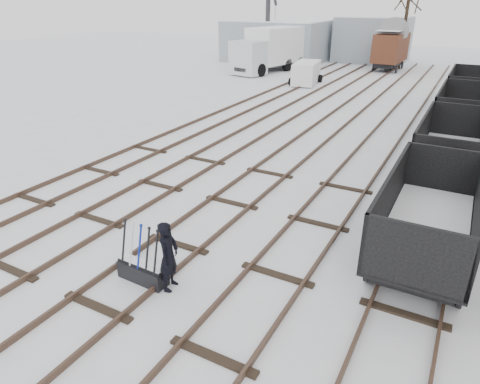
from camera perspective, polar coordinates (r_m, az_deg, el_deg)
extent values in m
plane|color=white|center=(12.08, -8.23, -7.03)|extent=(120.00, 120.00, 0.00)
cube|color=black|center=(26.43, -2.04, 11.00)|extent=(0.07, 52.00, 0.15)
cube|color=black|center=(25.75, 0.76, 10.64)|extent=(0.07, 52.00, 0.15)
cube|color=black|center=(17.16, -20.58, 1.56)|extent=(1.90, 0.20, 0.08)
cube|color=black|center=(25.09, 3.97, 10.21)|extent=(0.07, 52.00, 0.15)
cube|color=black|center=(24.54, 7.05, 9.76)|extent=(0.07, 52.00, 0.15)
cube|color=black|center=(15.14, -12.96, -0.49)|extent=(1.90, 0.20, 0.08)
cube|color=black|center=(24.04, 10.55, 9.21)|extent=(0.07, 52.00, 0.15)
cube|color=black|center=(23.65, 13.87, 8.66)|extent=(0.07, 52.00, 0.15)
cube|color=black|center=(13.49, -3.23, -3.08)|extent=(1.90, 0.20, 0.08)
cube|color=black|center=(23.33, 17.59, 8.01)|extent=(0.07, 52.00, 0.15)
cube|color=black|center=(23.12, 21.06, 7.37)|extent=(0.07, 52.00, 0.15)
cube|color=black|center=(12.36, 8.78, -6.14)|extent=(1.90, 0.20, 0.08)
cube|color=black|center=(22.99, 24.90, 6.63)|extent=(0.07, 52.00, 0.15)
cube|color=black|center=(22.97, 28.42, 5.92)|extent=(0.07, 52.00, 0.15)
cube|color=black|center=(11.90, 22.59, -9.28)|extent=(1.90, 0.20, 0.08)
cube|color=#9AA4AD|center=(48.37, 5.12, 19.42)|extent=(10.00, 8.00, 4.00)
cube|color=white|center=(48.23, 5.22, 21.85)|extent=(9.80, 7.84, 0.10)
cube|color=#9AA4AD|center=(49.39, 17.28, 18.83)|extent=(7.00, 6.00, 4.40)
cube|color=white|center=(49.25, 17.63, 21.41)|extent=(6.86, 5.88, 0.10)
cube|color=black|center=(10.74, -12.82, -10.46)|extent=(1.32, 0.47, 0.44)
cube|color=black|center=(10.61, -12.94, -9.40)|extent=(1.31, 0.35, 0.06)
cube|color=white|center=(10.59, -12.96, -9.22)|extent=(1.26, 0.31, 0.03)
cylinder|color=black|center=(10.67, -15.17, -6.35)|extent=(0.06, 0.32, 1.08)
cylinder|color=silver|center=(10.51, -14.19, -6.74)|extent=(0.06, 0.32, 1.08)
cylinder|color=#0B2093|center=(10.35, -13.19, -7.14)|extent=(0.06, 0.32, 1.08)
cylinder|color=black|center=(10.20, -12.16, -7.55)|extent=(0.06, 0.32, 1.08)
cylinder|color=black|center=(10.05, -11.09, -7.97)|extent=(0.06, 0.32, 1.08)
imported|color=black|center=(10.03, -9.50, -8.44)|extent=(0.53, 0.70, 1.74)
cube|color=black|center=(12.18, 23.43, -5.49)|extent=(1.75, 4.83, 0.37)
cube|color=black|center=(12.09, 23.57, -4.74)|extent=(2.19, 5.48, 0.11)
cube|color=black|center=(11.86, 19.19, -0.60)|extent=(0.09, 5.48, 1.46)
cube|color=black|center=(11.79, 29.18, -2.64)|extent=(0.09, 5.48, 1.46)
cube|color=white|center=(12.05, 23.65, -4.36)|extent=(1.97, 5.26, 0.05)
cylinder|color=black|center=(10.89, 16.78, -9.81)|extent=(0.11, 0.64, 0.64)
cylinder|color=black|center=(13.88, 28.20, -4.02)|extent=(0.11, 0.64, 0.64)
cube|color=black|center=(18.08, 25.89, 3.72)|extent=(1.75, 4.83, 0.37)
cube|color=black|center=(18.03, 25.99, 4.27)|extent=(2.19, 5.48, 0.11)
cube|color=black|center=(17.87, 23.09, 7.12)|extent=(0.09, 5.48, 1.46)
cube|color=white|center=(18.00, 26.05, 4.54)|extent=(1.97, 5.26, 0.05)
cylinder|color=black|center=(16.58, 21.81, 1.67)|extent=(0.11, 0.64, 0.64)
cylinder|color=black|center=(19.84, 29.01, 3.95)|extent=(0.11, 0.64, 0.64)
cube|color=black|center=(24.24, 27.13, 8.33)|extent=(1.75, 4.83, 0.37)
cube|color=black|center=(24.20, 27.21, 8.75)|extent=(2.19, 5.48, 0.11)
cube|color=black|center=(24.08, 25.05, 10.90)|extent=(0.09, 5.48, 1.46)
cube|color=white|center=(24.18, 27.25, 8.95)|extent=(1.97, 5.26, 0.05)
cylinder|color=black|center=(22.65, 24.21, 7.16)|extent=(0.11, 0.64, 0.64)
cube|color=black|center=(30.50, 27.88, 11.06)|extent=(1.75, 4.83, 0.37)
cube|color=black|center=(30.46, 27.95, 11.40)|extent=(2.19, 5.48, 0.11)
cube|color=black|center=(30.37, 26.23, 13.12)|extent=(0.09, 5.48, 1.46)
cube|color=white|center=(30.45, 27.98, 11.56)|extent=(1.97, 5.26, 0.05)
cylinder|color=black|center=(28.86, 25.61, 10.30)|extent=(0.11, 0.64, 0.64)
cube|color=black|center=(43.97, 19.19, 15.89)|extent=(2.04, 4.22, 0.37)
cube|color=#512D18|center=(43.81, 19.45, 17.70)|extent=(2.53, 4.81, 2.44)
cube|color=white|center=(43.69, 19.75, 19.69)|extent=(2.29, 4.56, 0.04)
cylinder|color=black|center=(42.74, 17.35, 15.53)|extent=(0.11, 0.66, 0.66)
cylinder|color=black|center=(45.32, 20.82, 15.52)|extent=(0.11, 0.66, 0.66)
cube|color=black|center=(41.13, 3.97, 16.60)|extent=(3.07, 8.48, 0.33)
cube|color=silver|center=(38.25, 1.96, 17.38)|extent=(3.06, 2.72, 2.76)
cube|color=white|center=(41.74, 4.57, 18.91)|extent=(3.91, 6.19, 3.09)
cube|color=white|center=(41.61, 4.65, 21.06)|extent=(3.83, 6.07, 0.04)
cylinder|color=black|center=(39.13, 0.44, 16.17)|extent=(0.33, 1.10, 1.10)
cylinder|color=black|center=(43.48, 7.27, 16.83)|extent=(0.33, 1.10, 1.10)
cube|color=white|center=(35.13, 8.83, 15.44)|extent=(2.27, 4.03, 1.55)
cube|color=white|center=(35.01, 8.91, 16.72)|extent=(2.21, 3.93, 0.03)
cylinder|color=black|center=(34.38, 6.78, 14.41)|extent=(0.19, 0.60, 0.60)
cylinder|color=black|center=(36.09, 10.65, 14.65)|extent=(0.19, 0.60, 0.60)
cube|color=#2B2A2F|center=(45.32, 3.58, 17.09)|extent=(2.21, 2.21, 0.81)
cylinder|color=#2B2A2F|center=(44.99, 3.71, 21.70)|extent=(0.45, 0.45, 8.09)
cylinder|color=black|center=(48.56, 5.88, 22.79)|extent=(0.04, 0.04, 4.55)
cylinder|color=black|center=(44.92, 21.02, 19.39)|extent=(0.30, 0.30, 6.77)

